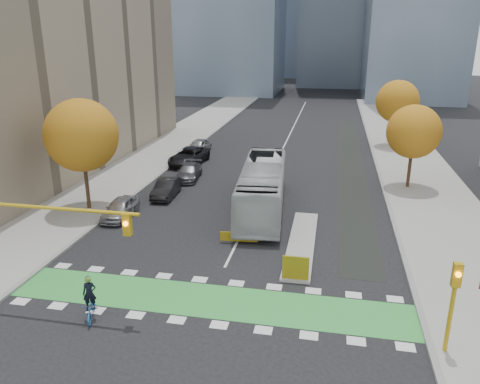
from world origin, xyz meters
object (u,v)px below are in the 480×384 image
at_px(hazard_board, 296,268).
at_px(traffic_signal_east, 454,295).
at_px(parked_car_e, 198,146).
at_px(tree_east_far, 398,102).
at_px(parked_car_c, 189,172).
at_px(parked_car_a, 120,208).
at_px(tree_east_near, 414,132).
at_px(bus, 263,187).
at_px(parked_car_b, 166,188).
at_px(tree_west, 82,135).
at_px(traffic_signal_west, 27,228).
at_px(cyclist, 91,305).
at_px(parked_car_d, 189,156).

height_order(hazard_board, traffic_signal_east, traffic_signal_east).
xyz_separation_m(hazard_board, parked_car_e, (-13.00, 26.76, -0.07)).
relative_size(tree_east_far, parked_car_c, 1.67).
bearing_deg(parked_car_a, tree_east_far, 49.80).
xyz_separation_m(tree_east_far, parked_car_a, (-21.50, -27.04, -4.54)).
height_order(tree_east_near, bus, tree_east_near).
height_order(bus, parked_car_b, bus).
bearing_deg(traffic_signal_east, bus, 123.26).
distance_m(tree_west, tree_east_far, 35.73).
bearing_deg(traffic_signal_west, parked_car_c, 87.57).
bearing_deg(parked_car_e, traffic_signal_west, -80.13).
xyz_separation_m(traffic_signal_west, parked_car_b, (0.59, 16.47, -3.33)).
bearing_deg(traffic_signal_west, tree_east_near, 48.48).
relative_size(tree_east_near, cyclist, 3.33).
distance_m(traffic_signal_west, parked_car_c, 21.75).
xyz_separation_m(bus, parked_car_e, (-9.68, 16.49, -1.06)).
bearing_deg(cyclist, parked_car_d, 77.42).
height_order(traffic_signal_west, parked_car_b, traffic_signal_west).
bearing_deg(tree_west, traffic_signal_west, -71.98).
relative_size(traffic_signal_east, parked_car_d, 0.70).
bearing_deg(tree_east_near, parked_car_d, 169.11).
bearing_deg(hazard_board, tree_east_near, 65.80).
bearing_deg(cyclist, bus, 49.91).
relative_size(hazard_board, cyclist, 0.66).
relative_size(hazard_board, parked_car_e, 0.33).
height_order(tree_east_near, parked_car_b, tree_east_near).
height_order(tree_west, tree_east_near, tree_west).
bearing_deg(tree_west, parked_car_d, 76.18).
distance_m(tree_west, parked_car_e, 19.80).
xyz_separation_m(parked_car_a, parked_car_d, (0.43, 15.00, 0.11)).
bearing_deg(traffic_signal_east, parked_car_b, 137.30).
relative_size(traffic_signal_west, cyclist, 4.01).
bearing_deg(hazard_board, traffic_signal_west, -158.45).
height_order(traffic_signal_west, traffic_signal_east, traffic_signal_west).
bearing_deg(tree_east_near, traffic_signal_west, -131.52).
xyz_separation_m(tree_east_far, parked_car_d, (-21.07, -12.04, -4.42)).
bearing_deg(parked_car_c, tree_east_near, -2.00).
height_order(tree_west, bus, tree_west).
height_order(traffic_signal_west, parked_car_a, traffic_signal_west).
relative_size(tree_west, tree_east_near, 1.16).
height_order(tree_east_near, tree_east_far, tree_east_far).
height_order(hazard_board, parked_car_b, hazard_board).
bearing_deg(parked_car_d, hazard_board, -54.64).
height_order(traffic_signal_east, parked_car_d, traffic_signal_east).
xyz_separation_m(traffic_signal_west, parked_car_a, (-1.07, 11.47, -3.33)).
bearing_deg(traffic_signal_west, parked_car_e, 91.95).
bearing_deg(hazard_board, parked_car_d, 120.01).
relative_size(traffic_signal_east, bus, 0.32).
distance_m(tree_east_far, parked_car_d, 24.67).
xyz_separation_m(tree_east_far, cyclist, (-17.36, -39.01, -4.53)).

